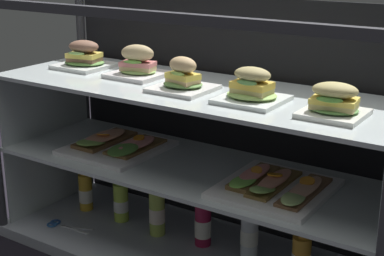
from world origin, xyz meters
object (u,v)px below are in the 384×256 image
Objects in this scene: plated_roll_sandwich_far_left at (182,79)px; kitchen_scissors at (60,225)px; open_sandwich_tray_near_left_corner at (116,145)px; juice_bottle_tucked_behind at (249,234)px; plated_roll_sandwich_far_right at (138,65)px; plated_roll_sandwich_left_of_center at (334,103)px; open_sandwich_tray_center at (274,186)px; juice_bottle_near_post at (301,256)px; plated_roll_sandwich_center at (84,58)px; plated_roll_sandwich_right_of_center at (252,90)px; juice_bottle_front_right_end at (121,201)px; juice_bottle_front_fourth at (203,221)px; juice_bottle_front_second at (157,212)px; juice_bottle_front_middle at (86,191)px.

plated_roll_sandwich_far_left reaches higher than kitchen_scissors.
open_sandwich_tray_near_left_corner reaches higher than juice_bottle_tucked_behind.
plated_roll_sandwich_far_right is 0.80m from plated_roll_sandwich_left_of_center.
open_sandwich_tray_near_left_corner is 0.70m from open_sandwich_tray_center.
open_sandwich_tray_near_left_corner is 1.74× the size of juice_bottle_near_post.
juice_bottle_near_post is (0.97, -0.01, -0.58)m from plated_roll_sandwich_center.
open_sandwich_tray_near_left_corner is at bearing -14.22° from plated_roll_sandwich_center.
plated_roll_sandwich_left_of_center is at bearing -19.91° from juice_bottle_tucked_behind.
plated_roll_sandwich_right_of_center is at bearing -166.73° from open_sandwich_tray_center.
plated_roll_sandwich_right_of_center is at bearing -149.96° from juice_bottle_near_post.
plated_roll_sandwich_left_of_center is at bearing -9.35° from open_sandwich_tray_center.
plated_roll_sandwich_right_of_center is 0.69m from open_sandwich_tray_near_left_corner.
juice_bottle_near_post is at bearing -2.88° from juice_bottle_tucked_behind.
juice_bottle_front_fourth is at bearing 1.84° from juice_bottle_front_right_end.
juice_bottle_front_second is at bearing 23.68° from kitchen_scissors.
plated_roll_sandwich_right_of_center is 0.87m from juice_bottle_front_right_end.
plated_roll_sandwich_far_right is 0.64m from juice_bottle_front_fourth.
open_sandwich_tray_center is 0.78m from juice_bottle_front_right_end.
juice_bottle_tucked_behind is at bearing 1.90° from plated_roll_sandwich_far_right.
plated_roll_sandwich_far_right is 0.75m from kitchen_scissors.
juice_bottle_front_middle is 1.01× the size of juice_bottle_front_right_end.
kitchen_scissors is (-0.78, -0.19, -0.10)m from juice_bottle_tucked_behind.
plated_roll_sandwich_center is 0.81m from plated_roll_sandwich_right_of_center.
plated_roll_sandwich_far_left is 0.73m from juice_bottle_near_post.
open_sandwich_tray_near_left_corner is at bearing 32.71° from kitchen_scissors.
open_sandwich_tray_near_left_corner is 1.00× the size of open_sandwich_tray_center.
juice_bottle_front_right_end is at bearing 0.82° from juice_bottle_front_middle.
plated_roll_sandwich_far_left is 0.95× the size of kitchen_scissors.
plated_roll_sandwich_far_right reaches higher than juice_bottle_front_middle.
juice_bottle_near_post reaches higher than kitchen_scissors.
juice_bottle_front_fourth is at bearing 79.96° from plated_roll_sandwich_far_left.
kitchen_scissors is at bearing -94.33° from plated_roll_sandwich_center.
plated_roll_sandwich_left_of_center is at bearing -6.75° from juice_bottle_front_right_end.
kitchen_scissors is at bearing -156.32° from juice_bottle_front_second.
plated_roll_sandwich_right_of_center reaches higher than open_sandwich_tray_near_left_corner.
plated_roll_sandwich_far_right is at bearing 175.68° from juice_bottle_front_second.
open_sandwich_tray_near_left_corner is (0.19, -0.05, -0.32)m from plated_roll_sandwich_center.
plated_roll_sandwich_center is 1.13× the size of plated_roll_sandwich_left_of_center.
juice_bottle_near_post is (0.21, -0.01, -0.02)m from juice_bottle_tucked_behind.
plated_roll_sandwich_right_of_center is at bearing -4.63° from open_sandwich_tray_near_left_corner.
plated_roll_sandwich_far_right is 1.00× the size of plated_roll_sandwich_far_left.
plated_roll_sandwich_right_of_center is 0.73m from juice_bottle_front_second.
open_sandwich_tray_center is at bearing 170.65° from plated_roll_sandwich_left_of_center.
plated_roll_sandwich_far_left is 0.83× the size of juice_bottle_front_second.
juice_bottle_front_second is at bearing -4.41° from juice_bottle_front_right_end.
open_sandwich_tray_near_left_corner is (-0.61, 0.05, -0.32)m from plated_roll_sandwich_right_of_center.
plated_roll_sandwich_far_left is 0.98× the size of plated_roll_sandwich_right_of_center.
open_sandwich_tray_center reaches higher than juice_bottle_tucked_behind.
open_sandwich_tray_center is at bearing 6.52° from kitchen_scissors.
plated_roll_sandwich_right_of_center is 0.95× the size of juice_bottle_near_post.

